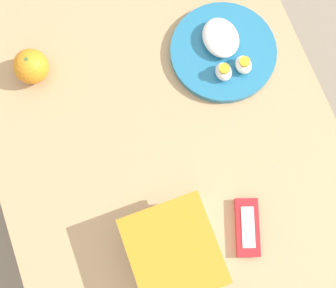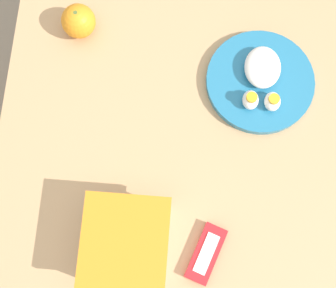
# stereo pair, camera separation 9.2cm
# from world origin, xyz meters

# --- Properties ---
(ground_plane) EXTENTS (10.00, 10.00, 0.00)m
(ground_plane) POSITION_xyz_m (0.00, 0.00, 0.00)
(ground_plane) COLOR gray
(table) EXTENTS (1.07, 0.70, 0.74)m
(table) POSITION_xyz_m (0.00, 0.00, 0.62)
(table) COLOR tan
(table) RESTS_ON ground_plane
(food_container) EXTENTS (0.17, 0.16, 0.09)m
(food_container) POSITION_xyz_m (-0.25, 0.06, 0.77)
(food_container) COLOR white
(food_container) RESTS_ON table
(orange_fruit) EXTENTS (0.07, 0.07, 0.07)m
(orange_fruit) POSITION_xyz_m (0.19, 0.21, 0.77)
(orange_fruit) COLOR orange
(orange_fruit) RESTS_ON table
(rice_plate) EXTENTS (0.22, 0.22, 0.05)m
(rice_plate) POSITION_xyz_m (0.10, -0.18, 0.75)
(rice_plate) COLOR teal
(rice_plate) RESTS_ON table
(candy_bar) EXTENTS (0.12, 0.08, 0.02)m
(candy_bar) POSITION_xyz_m (-0.26, -0.09, 0.75)
(candy_bar) COLOR red
(candy_bar) RESTS_ON table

